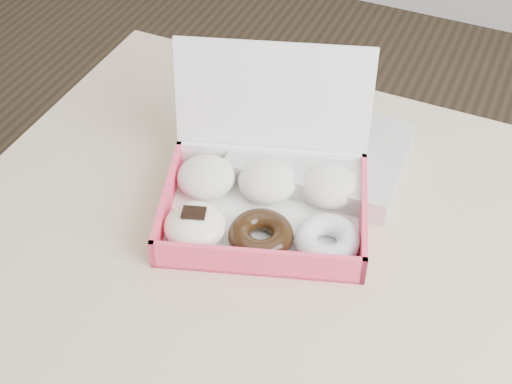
% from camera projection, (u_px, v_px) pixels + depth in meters
% --- Properties ---
extents(table, '(1.20, 0.80, 0.75)m').
position_uv_depth(table, '(379.00, 332.00, 0.93)').
color(table, '#CEB387').
rests_on(table, ground).
extents(donut_box, '(0.33, 0.31, 0.20)m').
position_uv_depth(donut_box, '(263.00, 195.00, 0.95)').
color(donut_box, white).
rests_on(donut_box, table).
extents(newspapers, '(0.25, 0.20, 0.04)m').
position_uv_depth(newspapers, '(322.00, 153.00, 1.03)').
color(newspapers, silver).
rests_on(newspapers, table).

